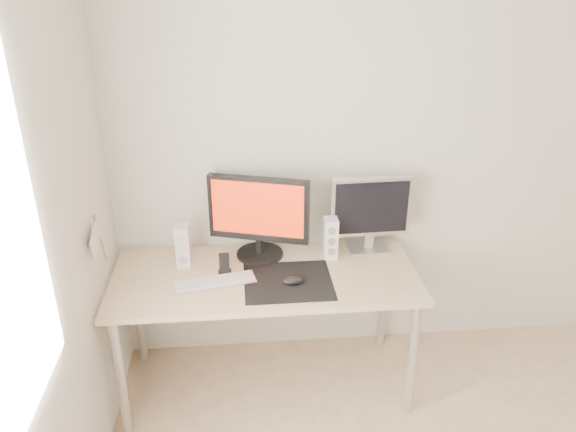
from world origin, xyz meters
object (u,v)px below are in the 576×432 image
desk (265,286)px  speaker_right (330,238)px  mouse (293,281)px  second_monitor (370,210)px  keyboard (214,282)px  main_monitor (259,214)px  phone_dock (225,268)px  speaker_left (183,246)px

desk → speaker_right: 0.44m
mouse → speaker_right: (0.23, 0.27, 0.09)m
second_monitor → keyboard: size_ratio=1.04×
second_monitor → speaker_right: bearing=-163.2°
mouse → desk: 0.21m
main_monitor → keyboard: bearing=-132.7°
speaker_right → keyboard: 0.68m
desk → second_monitor: second_monitor is taller
mouse → desk: (-0.13, 0.12, -0.10)m
keyboard → phone_dock: 0.11m
second_monitor → speaker_left: bearing=-175.4°
speaker_left → speaker_right: bearing=1.0°
speaker_left → keyboard: bearing=-50.8°
main_monitor → speaker_left: main_monitor is taller
speaker_right → phone_dock: 0.60m
speaker_left → phone_dock: speaker_left is taller
main_monitor → speaker_right: 0.41m
main_monitor → phone_dock: size_ratio=4.44×
speaker_left → speaker_right: size_ratio=1.00×
speaker_right → speaker_left: bearing=-179.0°
desk → main_monitor: main_monitor is taller
mouse → phone_dock: phone_dock is taller
keyboard → main_monitor: bearing=47.3°
keyboard → phone_dock: size_ratio=3.59×
main_monitor → second_monitor: bearing=2.0°
mouse → speaker_right: bearing=48.7°
speaker_left → speaker_right: same height
second_monitor → keyboard: second_monitor is taller
second_monitor → desk: bearing=-160.2°
mouse → main_monitor: 0.42m
speaker_right → main_monitor: bearing=173.0°
main_monitor → keyboard: main_monitor is taller
desk → keyboard: bearing=-164.9°
mouse → keyboard: mouse is taller
phone_dock → desk: bearing=-4.6°
second_monitor → keyboard: 0.94m
second_monitor → phone_dock: size_ratio=3.72×
mouse → second_monitor: 0.62m
mouse → phone_dock: 0.37m
speaker_left → phone_dock: size_ratio=1.91×
speaker_left → keyboard: 0.28m
main_monitor → speaker_right: main_monitor is taller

